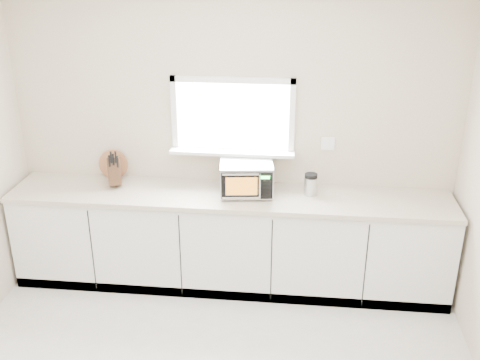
# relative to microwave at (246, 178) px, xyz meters

# --- Properties ---
(back_wall) EXTENTS (4.00, 0.17, 2.70)m
(back_wall) POSITION_rel_microwave_xyz_m (-0.15, 0.28, 0.29)
(back_wall) COLOR beige
(back_wall) RESTS_ON ground
(cabinets) EXTENTS (3.92, 0.60, 0.88)m
(cabinets) POSITION_rel_microwave_xyz_m (-0.15, -0.01, -0.63)
(cabinets) COLOR silver
(cabinets) RESTS_ON ground
(countertop) EXTENTS (3.92, 0.64, 0.04)m
(countertop) POSITION_rel_microwave_xyz_m (-0.15, -0.02, -0.17)
(countertop) COLOR beige
(countertop) RESTS_ON cabinets
(microwave) EXTENTS (0.49, 0.41, 0.29)m
(microwave) POSITION_rel_microwave_xyz_m (0.00, 0.00, 0.00)
(microwave) COLOR black
(microwave) RESTS_ON countertop
(knife_block) EXTENTS (0.18, 0.26, 0.35)m
(knife_block) POSITION_rel_microwave_xyz_m (-1.20, 0.05, -0.00)
(knife_block) COLOR #4B2C1B
(knife_block) RESTS_ON countertop
(cutting_board) EXTENTS (0.28, 0.07, 0.28)m
(cutting_board) POSITION_rel_microwave_xyz_m (-1.27, 0.23, -0.02)
(cutting_board) COLOR #9A653B
(cutting_board) RESTS_ON countertop
(coffee_grinder) EXTENTS (0.14, 0.14, 0.20)m
(coffee_grinder) POSITION_rel_microwave_xyz_m (0.56, 0.05, -0.05)
(coffee_grinder) COLOR #B4B7BC
(coffee_grinder) RESTS_ON countertop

